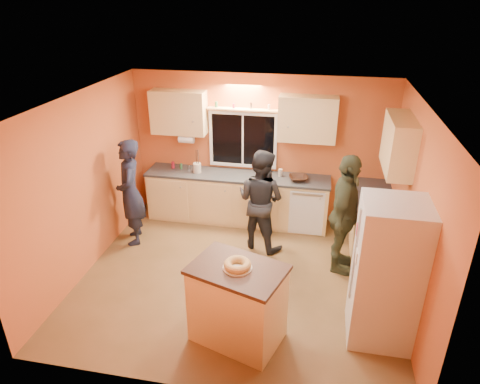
% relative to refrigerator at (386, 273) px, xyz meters
% --- Properties ---
extents(ground, '(4.50, 4.50, 0.00)m').
position_rel_refrigerator_xyz_m(ground, '(-1.89, 0.80, -0.90)').
color(ground, brown).
rests_on(ground, ground).
extents(room_shell, '(4.54, 4.04, 2.61)m').
position_rel_refrigerator_xyz_m(room_shell, '(-1.77, 1.21, 0.72)').
color(room_shell, '#C96033').
rests_on(room_shell, ground).
extents(back_counter, '(4.23, 0.62, 0.90)m').
position_rel_refrigerator_xyz_m(back_counter, '(-1.88, 2.50, -0.45)').
color(back_counter, '#E3BB77').
rests_on(back_counter, ground).
extents(right_counter, '(0.62, 1.84, 0.90)m').
position_rel_refrigerator_xyz_m(right_counter, '(0.06, 1.30, -0.45)').
color(right_counter, '#E3BB77').
rests_on(right_counter, ground).
extents(refrigerator, '(0.72, 0.70, 1.80)m').
position_rel_refrigerator_xyz_m(refrigerator, '(0.00, 0.00, 0.00)').
color(refrigerator, silver).
rests_on(refrigerator, ground).
extents(island, '(1.22, 1.01, 1.01)m').
position_rel_refrigerator_xyz_m(island, '(-1.66, -0.38, -0.39)').
color(island, '#E3BB77').
rests_on(island, ground).
extents(bundt_pastry, '(0.31, 0.31, 0.09)m').
position_rel_refrigerator_xyz_m(bundt_pastry, '(-1.66, -0.38, 0.16)').
color(bundt_pastry, tan).
rests_on(bundt_pastry, island).
extents(person_left, '(0.64, 0.76, 1.76)m').
position_rel_refrigerator_xyz_m(person_left, '(-3.79, 1.49, -0.02)').
color(person_left, black).
rests_on(person_left, ground).
extents(person_center, '(0.99, 0.89, 1.66)m').
position_rel_refrigerator_xyz_m(person_center, '(-1.71, 1.73, -0.07)').
color(person_center, black).
rests_on(person_center, ground).
extents(person_right, '(0.62, 1.13, 1.82)m').
position_rel_refrigerator_xyz_m(person_right, '(-0.44, 1.32, 0.01)').
color(person_right, '#393B26').
rests_on(person_right, ground).
extents(mixing_bowl, '(0.37, 0.37, 0.08)m').
position_rel_refrigerator_xyz_m(mixing_bowl, '(-1.17, 2.46, 0.04)').
color(mixing_bowl, black).
rests_on(mixing_bowl, back_counter).
extents(utensil_crock, '(0.14, 0.14, 0.17)m').
position_rel_refrigerator_xyz_m(utensil_crock, '(-2.96, 2.48, 0.09)').
color(utensil_crock, beige).
rests_on(utensil_crock, back_counter).
extents(potted_plant, '(0.35, 0.33, 0.31)m').
position_rel_refrigerator_xyz_m(potted_plant, '(0.13, 0.66, 0.16)').
color(potted_plant, gray).
rests_on(potted_plant, right_counter).
extents(red_box, '(0.18, 0.15, 0.07)m').
position_rel_refrigerator_xyz_m(red_box, '(0.11, 1.73, 0.04)').
color(red_box, maroon).
rests_on(red_box, right_counter).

